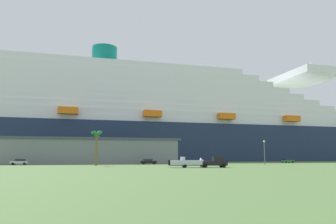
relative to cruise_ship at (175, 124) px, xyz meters
name	(u,v)px	position (x,y,z in m)	size (l,w,h in m)	color
ground_plane	(156,163)	(-21.70, -43.49, -18.52)	(600.00, 600.00, 0.00)	#4C6B38
cruise_ship	(175,124)	(0.00, 0.00, 0.00)	(300.19, 45.75, 63.28)	#1E2D4C
terminal_building	(93,151)	(-43.21, -43.77, -14.50)	(55.60, 25.43, 8.00)	slate
pickup_truck	(214,162)	(-23.15, -92.40, -17.48)	(5.89, 3.17, 2.20)	black
small_boat_on_trailer	(190,163)	(-28.09, -91.37, -17.57)	(8.81, 3.49, 2.15)	#595960
palm_tree	(97,138)	(-44.68, -70.17, -11.80)	(3.06, 2.91, 8.79)	brown
street_lamp	(264,148)	(-0.86, -77.30, -14.12)	(0.56, 0.56, 6.58)	slate
parked_car_black_coupe	(148,161)	(-28.82, -60.58, -17.69)	(4.85, 2.51, 1.58)	black
parked_car_green_wagon	(287,161)	(24.93, -53.45, -17.69)	(4.58, 2.33, 1.58)	#2D723F
parked_car_silver_sedan	(20,162)	(-63.61, -57.26, -17.69)	(4.48, 2.27, 1.58)	silver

